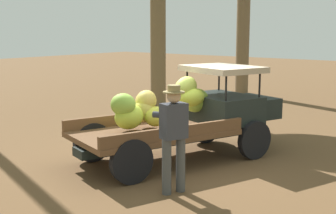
# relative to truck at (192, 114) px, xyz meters

# --- Properties ---
(ground_plane) EXTENTS (60.00, 60.00, 0.00)m
(ground_plane) POSITION_rel_truck_xyz_m (-0.27, 0.11, -0.89)
(ground_plane) COLOR brown
(truck) EXTENTS (4.66, 2.85, 1.83)m
(truck) POSITION_rel_truck_xyz_m (0.00, 0.00, 0.00)
(truck) COLOR black
(truck) RESTS_ON ground
(farmer) EXTENTS (0.56, 0.52, 1.74)m
(farmer) POSITION_rel_truck_xyz_m (-1.91, -1.02, 0.10)
(farmer) COLOR #454747
(farmer) RESTS_ON ground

